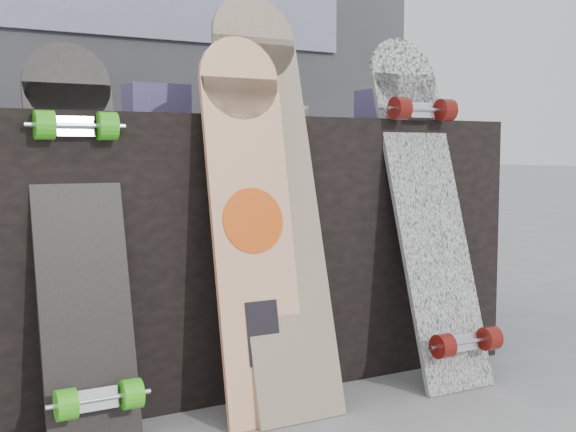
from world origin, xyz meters
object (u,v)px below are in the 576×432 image
longboard_celtic (273,185)px  skateboard_dark (80,233)px  vendor_table (248,245)px  longboard_cascadia (429,201)px  longboard_geisha (251,216)px

longboard_celtic → skateboard_dark: size_ratio=1.17×
vendor_table → longboard_celtic: bearing=-104.5°
longboard_cascadia → skateboard_dark: (-1.04, 0.03, -0.05)m
longboard_geisha → longboard_celtic: longboard_celtic is taller
longboard_celtic → longboard_geisha: bearing=-152.9°
longboard_celtic → longboard_cascadia: (0.53, -0.02, -0.06)m
vendor_table → longboard_cascadia: (0.44, -0.37, 0.15)m
longboard_geisha → skateboard_dark: 0.43m
longboard_geisha → longboard_celtic: size_ratio=0.88×
longboard_geisha → longboard_cascadia: longboard_cascadia is taller
longboard_cascadia → skateboard_dark: 1.05m
longboard_celtic → vendor_table: bearing=75.5°
longboard_cascadia → longboard_celtic: bearing=178.0°
longboard_geisha → skateboard_dark: longboard_geisha is taller
vendor_table → longboard_celtic: (-0.09, -0.35, 0.21)m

